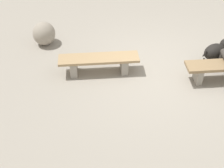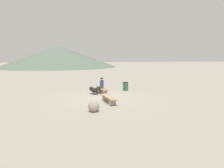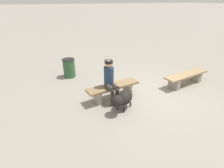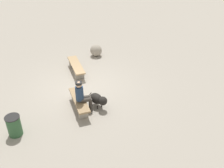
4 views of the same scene
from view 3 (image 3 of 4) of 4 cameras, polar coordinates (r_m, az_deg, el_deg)
The scene contains 6 objects.
ground at distance 6.05m, azimuth 13.39°, elevation -3.10°, with size 210.00×210.00×0.06m, color gray.
bench_left at distance 6.88m, azimuth 23.08°, elevation 2.09°, with size 1.91×0.76×0.42m.
bench_right at distance 5.43m, azimuth 0.41°, elevation -1.56°, with size 1.76×0.72×0.45m.
seated_person at distance 5.10m, azimuth -0.61°, elevation 1.79°, with size 0.35×0.59×1.30m.
dog at distance 4.85m, azimuth 3.42°, elevation -4.93°, with size 0.82×0.71×0.58m.
trash_bin at distance 7.16m, azimuth -13.88°, elevation 5.12°, with size 0.49×0.49×0.74m.
Camera 3 is at (3.11, 4.30, 2.87)m, focal length 27.87 mm.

